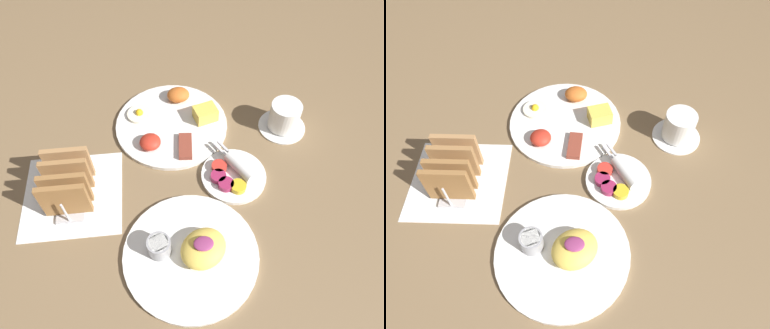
{
  "view_description": "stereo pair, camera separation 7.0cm",
  "coord_description": "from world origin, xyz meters",
  "views": [
    {
      "loc": [
        0.0,
        -0.45,
        0.73
      ],
      "look_at": [
        0.06,
        0.05,
        0.03
      ],
      "focal_mm": 35.0,
      "sensor_mm": 36.0,
      "label": 1
    },
    {
      "loc": [
        0.07,
        -0.45,
        0.73
      ],
      "look_at": [
        0.06,
        0.05,
        0.03
      ],
      "focal_mm": 35.0,
      "sensor_mm": 36.0,
      "label": 2
    }
  ],
  "objects": [
    {
      "name": "plate_breakfast",
      "position": [
        0.02,
        0.21,
        0.01
      ],
      "size": [
        0.29,
        0.29,
        0.05
      ],
      "color": "white",
      "rests_on": "ground_plane"
    },
    {
      "name": "plate_foreground",
      "position": [
        0.03,
        -0.15,
        0.01
      ],
      "size": [
        0.28,
        0.28,
        0.06
      ],
      "color": "white",
      "rests_on": "ground_plane"
    },
    {
      "name": "plate_condiments",
      "position": [
        0.15,
        0.03,
        0.01
      ],
      "size": [
        0.15,
        0.17,
        0.04
      ],
      "color": "white",
      "rests_on": "ground_plane"
    },
    {
      "name": "ground_plane",
      "position": [
        0.0,
        0.0,
        0.0
      ],
      "size": [
        3.0,
        3.0,
        0.0
      ],
      "primitive_type": "plane",
      "color": "brown"
    },
    {
      "name": "coffee_cup",
      "position": [
        0.3,
        0.17,
        0.04
      ],
      "size": [
        0.12,
        0.12,
        0.08
      ],
      "color": "white",
      "rests_on": "ground_plane"
    },
    {
      "name": "napkin_flat",
      "position": [
        -0.22,
        0.02,
        0.0
      ],
      "size": [
        0.22,
        0.22,
        0.0
      ],
      "color": "white",
      "rests_on": "ground_plane"
    },
    {
      "name": "toast_rack",
      "position": [
        -0.22,
        0.02,
        0.05
      ],
      "size": [
        0.1,
        0.15,
        0.1
      ],
      "color": "#B7B7BC",
      "rests_on": "ground_plane"
    }
  ]
}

